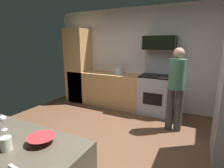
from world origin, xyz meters
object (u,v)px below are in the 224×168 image
Objects in this scene: person_cook at (176,86)px; mug_coffee at (6,144)px; mixing_bowl_large at (42,140)px; microwave at (160,43)px; wine_glass_far at (2,120)px; stock_pot at (119,71)px; oven_range at (156,93)px.

person_cook is 15.07× the size of mug_coffee.
mug_coffee reaches higher than mixing_bowl_large.
microwave reaches higher than person_cook.
stock_pot is (-0.30, 3.31, -0.02)m from wine_glass_far.
microwave is 3.68m from mug_coffee.
person_cook is at bearing -54.07° from oven_range.
wine_glass_far is at bearing -179.43° from mixing_bowl_large.
stock_pot is at bearing 154.42° from person_cook.
stock_pot is at bearing 179.74° from oven_range.
mug_coffee is (-0.91, -2.76, 0.04)m from person_cook.
oven_range reaches higher than mug_coffee.
microwave is 3.15× the size of mixing_bowl_large.
oven_range is at bearing -0.26° from stock_pot.
mixing_bowl_large is 0.94× the size of stock_pot.
person_cook is (0.54, -0.74, 0.40)m from oven_range.
microwave is 4.95× the size of wine_glass_far.
wine_glass_far reaches higher than mixing_bowl_large.
wine_glass_far is (-0.50, -0.01, 0.08)m from mixing_bowl_large.
oven_range is at bearing 77.77° from wine_glass_far.
mixing_bowl_large is at bearing -93.62° from microwave.
wine_glass_far is (-0.72, -3.39, -0.71)m from microwave.
microwave is at bearing 86.38° from mixing_bowl_large.
stock_pot reaches higher than mixing_bowl_large.
oven_range is 0.99m from person_cook.
person_cook reaches higher than wine_glass_far.
stock_pot is at bearing -175.51° from microwave.
oven_range is at bearing 125.93° from person_cook.
microwave is (0.00, 0.08, 1.20)m from oven_range.
wine_glass_far is at bearing -102.23° from oven_range.
person_cook reaches higher than mixing_bowl_large.
oven_range is 6.26× the size of stock_pot.
mixing_bowl_large is (-0.21, -3.38, -0.79)m from microwave.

